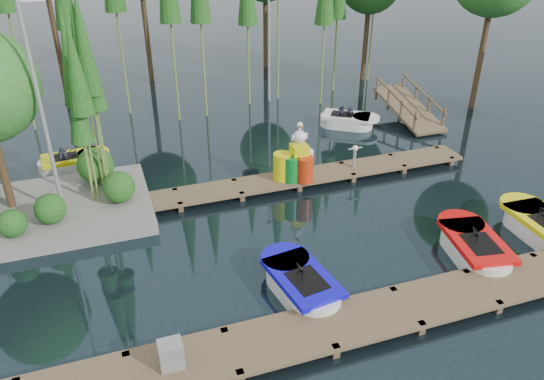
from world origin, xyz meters
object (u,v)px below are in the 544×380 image
object	(u,v)px
island	(16,120)
boat_yellow_far	(72,162)
boat_blue	(301,284)
boat_red	(474,248)
yellow_barrel	(282,166)
drum_cluster	(300,162)
utility_cabinet	(171,354)

from	to	relation	value
island	boat_yellow_far	size ratio (longest dim) A/B	2.58
boat_blue	boat_yellow_far	world-z (taller)	boat_yellow_far
boat_red	yellow_barrel	xyz separation A→B (m)	(-3.61, 5.54, 0.49)
boat_blue	boat_yellow_far	distance (m)	10.65
boat_yellow_far	yellow_barrel	distance (m)	7.80
island	boat_yellow_far	bearing A→B (deg)	70.30
drum_cluster	utility_cabinet	bearing A→B (deg)	-129.15
boat_blue	boat_red	xyz separation A→B (m)	(5.09, -0.11, 0.01)
boat_blue	boat_red	bearing A→B (deg)	-9.28
utility_cabinet	boat_yellow_far	bearing A→B (deg)	99.48
boat_yellow_far	utility_cabinet	world-z (taller)	boat_yellow_far
island	drum_cluster	distance (m)	8.81
drum_cluster	boat_red	bearing A→B (deg)	-60.74
island	utility_cabinet	world-z (taller)	island
boat_red	boat_yellow_far	xyz separation A→B (m)	(-10.39, 9.35, -0.01)
boat_red	yellow_barrel	distance (m)	6.63
boat_blue	drum_cluster	size ratio (longest dim) A/B	1.45
island	boat_red	xyz separation A→B (m)	(11.47, -6.33, -2.90)
utility_cabinet	yellow_barrel	bearing A→B (deg)	54.55
boat_blue	utility_cabinet	world-z (taller)	utility_cabinet
island	boat_blue	xyz separation A→B (m)	(6.38, -6.23, -2.91)
boat_blue	boat_yellow_far	bearing A→B (deg)	111.74
boat_red	drum_cluster	xyz separation A→B (m)	(-3.02, 5.39, 0.62)
island	boat_yellow_far	world-z (taller)	island
boat_red	boat_yellow_far	world-z (taller)	boat_yellow_far
boat_yellow_far	drum_cluster	xyz separation A→B (m)	(7.38, -3.96, 0.63)
island	yellow_barrel	xyz separation A→B (m)	(7.87, -0.79, -2.41)
boat_red	boat_blue	bearing A→B (deg)	-170.71
island	utility_cabinet	distance (m)	8.70
island	boat_blue	distance (m)	9.38
yellow_barrel	boat_yellow_far	bearing A→B (deg)	150.73
boat_yellow_far	drum_cluster	distance (m)	8.39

